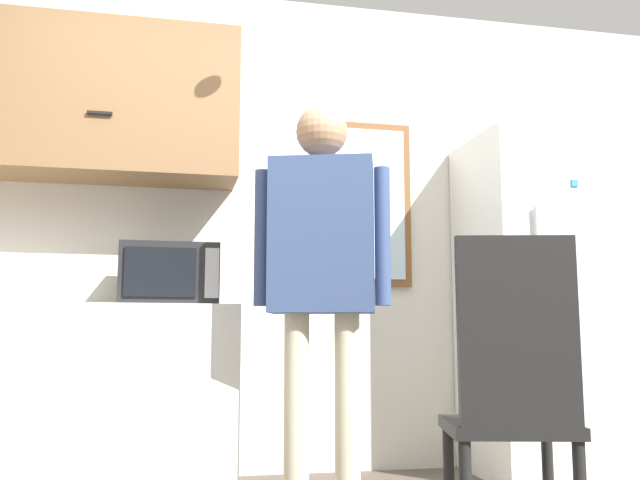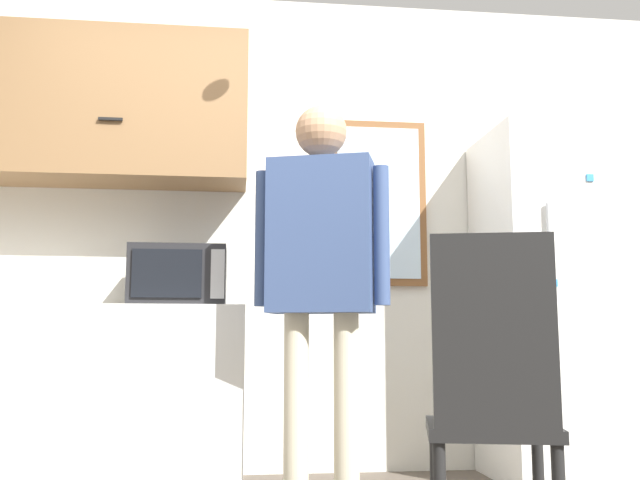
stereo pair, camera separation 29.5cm
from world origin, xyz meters
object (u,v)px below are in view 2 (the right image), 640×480
(microwave, at_px, (179,277))
(person, at_px, (321,254))
(chair, at_px, (492,392))
(refrigerator, at_px, (561,302))

(microwave, distance_m, person, 0.84)
(microwave, height_order, chair, microwave)
(person, height_order, chair, person)
(microwave, distance_m, chair, 1.86)
(person, distance_m, chair, 1.14)
(refrigerator, xyz_separation_m, chair, (-0.91, -1.41, -0.36))
(microwave, xyz_separation_m, refrigerator, (2.01, -0.02, -0.12))
(microwave, xyz_separation_m, person, (0.66, -0.52, 0.06))
(refrigerator, distance_m, chair, 1.71)
(microwave, bearing_deg, refrigerator, -0.63)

